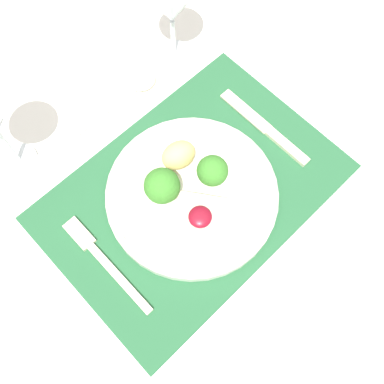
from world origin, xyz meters
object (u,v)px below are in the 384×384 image
at_px(dinner_plate, 191,192).
at_px(fork, 102,258).
at_px(spoon, 133,90).
at_px(wine_glass_near, 171,7).
at_px(knife, 270,132).

height_order(dinner_plate, fork, dinner_plate).
bearing_deg(dinner_plate, spoon, 72.92).
bearing_deg(fork, dinner_plate, -5.44).
distance_m(spoon, wine_glass_near, 0.15).
xyz_separation_m(dinner_plate, spoon, (0.07, 0.21, -0.02)).
bearing_deg(knife, fork, 176.59).
distance_m(knife, spoon, 0.25).
bearing_deg(spoon, fork, -138.63).
relative_size(fork, wine_glass_near, 1.19).
bearing_deg(spoon, wine_glass_near, 5.86).
distance_m(dinner_plate, knife, 0.18).
distance_m(knife, wine_glass_near, 0.25).
xyz_separation_m(fork, wine_glass_near, (0.33, 0.20, 0.11)).
xyz_separation_m(dinner_plate, wine_glass_near, (0.17, 0.22, 0.09)).
bearing_deg(dinner_plate, fork, 173.19).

